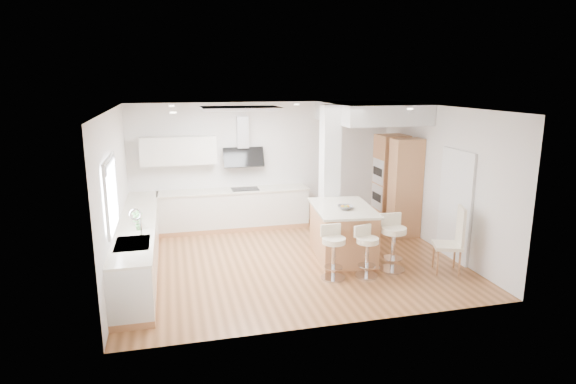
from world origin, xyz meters
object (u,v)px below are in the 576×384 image
object	(u,v)px
bar_stool_b	(367,249)
dining_chair	(454,238)
peninsula	(342,231)
bar_stool_a	(333,249)
bar_stool_c	(393,239)

from	to	relation	value
bar_stool_b	dining_chair	distance (m)	1.55
peninsula	dining_chair	xyz separation A→B (m)	(1.60, -1.19, 0.14)
bar_stool_b	peninsula	bearing A→B (deg)	77.84
bar_stool_b	dining_chair	world-z (taller)	dining_chair
peninsula	bar_stool_a	bearing A→B (deg)	-112.26
bar_stool_c	dining_chair	bearing A→B (deg)	-18.32
bar_stool_a	peninsula	bearing A→B (deg)	57.99
bar_stool_a	bar_stool_c	distance (m)	1.14
bar_stool_a	bar_stool_b	xyz separation A→B (m)	(0.58, -0.05, -0.02)
peninsula	dining_chair	world-z (taller)	dining_chair
bar_stool_b	bar_stool_a	bearing A→B (deg)	159.05
peninsula	bar_stool_a	size ratio (longest dim) A/B	1.86
bar_stool_a	bar_stool_b	world-z (taller)	bar_stool_a
bar_stool_b	dining_chair	xyz separation A→B (m)	(1.53, -0.19, 0.13)
peninsula	bar_stool_c	bearing A→B (deg)	-47.44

